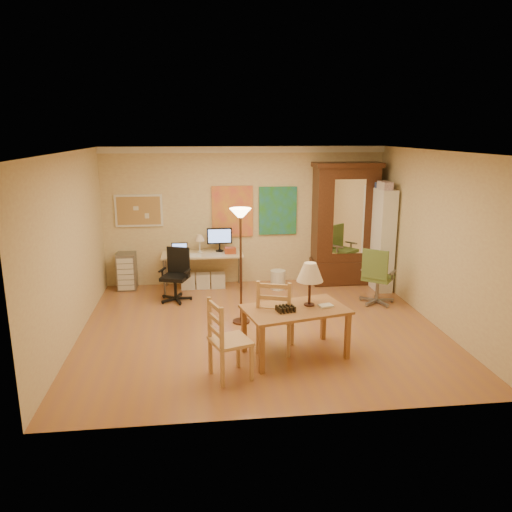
{
  "coord_description": "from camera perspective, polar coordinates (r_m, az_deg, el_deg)",
  "views": [
    {
      "loc": [
        -0.93,
        -7.21,
        2.98
      ],
      "look_at": [
        -0.04,
        0.3,
        1.08
      ],
      "focal_mm": 35.0,
      "sensor_mm": 36.0,
      "label": 1
    }
  ],
  "objects": [
    {
      "name": "corkboard",
      "position": [
        9.85,
        -13.25,
        5.07
      ],
      "size": [
        0.9,
        0.04,
        0.62
      ],
      "primitive_type": "cube",
      "color": "tan",
      "rests_on": "floor"
    },
    {
      "name": "crown_molding",
      "position": [
        9.72,
        -1.28,
        12.07
      ],
      "size": [
        5.5,
        0.08,
        0.12
      ],
      "primitive_type": "cube",
      "color": "white",
      "rests_on": "floor"
    },
    {
      "name": "art_panel_right",
      "position": [
        9.92,
        2.51,
        5.2
      ],
      "size": [
        0.75,
        0.04,
        0.95
      ],
      "primitive_type": "cube",
      "color": "teal",
      "rests_on": "floor"
    },
    {
      "name": "art_panel_left",
      "position": [
        9.82,
        -2.7,
        5.1
      ],
      "size": [
        0.8,
        0.04,
        1.0
      ],
      "primitive_type": "cube",
      "color": "gold",
      "rests_on": "floor"
    },
    {
      "name": "office_chair_black",
      "position": [
        9.12,
        -9.12,
        -3.49
      ],
      "size": [
        0.59,
        0.59,
        0.95
      ],
      "color": "black",
      "rests_on": "floor"
    },
    {
      "name": "torchiere_lamp",
      "position": [
        7.66,
        -1.78,
        2.76
      ],
      "size": [
        0.34,
        0.34,
        1.84
      ],
      "color": "#45291B",
      "rests_on": "floor"
    },
    {
      "name": "dining_table",
      "position": [
        6.74,
        5.14,
        -4.8
      ],
      "size": [
        1.51,
        1.11,
        1.27
      ],
      "color": "brown",
      "rests_on": "floor"
    },
    {
      "name": "armoire",
      "position": [
        10.06,
        10.04,
        2.77
      ],
      "size": [
        1.3,
        0.62,
        2.4
      ],
      "color": "#33180E",
      "rests_on": "floor"
    },
    {
      "name": "floor",
      "position": [
        7.85,
        0.56,
        -8.22
      ],
      "size": [
        5.5,
        5.5,
        0.0
      ],
      "primitive_type": "plane",
      "color": "#AB6C3C",
      "rests_on": "ground"
    },
    {
      "name": "wastebin",
      "position": [
        9.68,
        2.52,
        -2.73
      ],
      "size": [
        0.29,
        0.29,
        0.37
      ],
      "primitive_type": "cylinder",
      "color": "silver",
      "rests_on": "floor"
    },
    {
      "name": "bookshelf",
      "position": [
        9.86,
        14.07,
        1.85
      ],
      "size": [
        0.29,
        0.77,
        1.94
      ],
      "color": "white",
      "rests_on": "floor"
    },
    {
      "name": "ladder_chair_back",
      "position": [
        6.92,
        2.23,
        -7.03
      ],
      "size": [
        0.61,
        0.59,
        1.05
      ],
      "color": "#B17651",
      "rests_on": "floor"
    },
    {
      "name": "computer_desk",
      "position": [
        9.7,
        -5.93,
        -1.25
      ],
      "size": [
        1.54,
        0.67,
        1.17
      ],
      "color": "#C4B08F",
      "rests_on": "floor"
    },
    {
      "name": "ladder_chair_left",
      "position": [
        6.21,
        -3.24,
        -9.78
      ],
      "size": [
        0.58,
        0.59,
        1.01
      ],
      "color": "#B17651",
      "rests_on": "floor"
    },
    {
      "name": "drawer_cart",
      "position": [
        9.95,
        -14.54,
        -1.69
      ],
      "size": [
        0.35,
        0.42,
        0.71
      ],
      "color": "slate",
      "rests_on": "floor"
    },
    {
      "name": "office_chair_green",
      "position": [
        9.08,
        13.62,
        -3.68
      ],
      "size": [
        0.65,
        0.65,
        1.02
      ],
      "color": "slate",
      "rests_on": "floor"
    }
  ]
}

